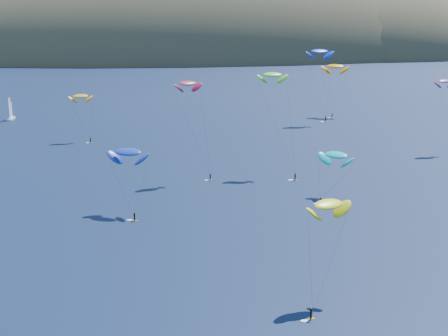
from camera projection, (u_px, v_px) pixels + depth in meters
island at (204, 64)px, 603.54m from camera, size 730.00×300.00×210.00m
sailboat at (11, 117)px, 238.03m from camera, size 7.68×6.66×9.61m
kitesurfer_1 at (81, 96)px, 198.68m from camera, size 7.61×8.07×16.15m
kitesurfer_2 at (329, 204)px, 89.68m from camera, size 9.12×11.37×15.76m
kitesurfer_3 at (273, 75)px, 158.83m from camera, size 8.00×14.00×26.88m
kitesurfer_4 at (320, 51)px, 229.52m from camera, size 10.63×5.74×28.85m
kitesurfer_5 at (336, 155)px, 138.76m from camera, size 9.91×11.36×11.87m
kitesurfer_6 at (445, 81)px, 182.65m from camera, size 8.57×11.90×22.56m
kitesurfer_9 at (188, 83)px, 152.55m from camera, size 9.40×8.34×25.42m
kitesurfer_10 at (128, 152)px, 128.78m from camera, size 9.72×12.04×14.81m
kitesurfer_11 at (335, 66)px, 245.19m from camera, size 11.18×12.39×22.10m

